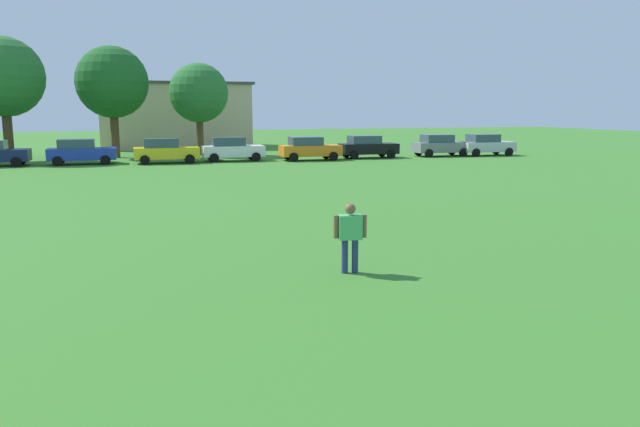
{
  "coord_description": "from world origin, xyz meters",
  "views": [
    {
      "loc": [
        0.86,
        2.89,
        3.68
      ],
      "look_at": [
        3.64,
        12.13,
        2.02
      ],
      "focal_mm": 34.33,
      "sensor_mm": 36.0,
      "label": 1
    }
  ],
  "objects_px": {
    "adult_bystander": "(350,232)",
    "parked_car_black_5": "(367,147)",
    "parked_car_orange_4": "(309,148)",
    "parked_car_yellow_2": "(165,151)",
    "tree_left": "(3,77)",
    "parked_car_gray_6": "(440,145)",
    "parked_car_white_3": "(232,149)",
    "parked_car_silver_7": "(486,145)",
    "tree_right": "(112,83)",
    "parked_car_blue_1": "(81,151)",
    "tree_far_right": "(199,93)"
  },
  "relations": [
    {
      "from": "adult_bystander",
      "to": "parked_car_black_5",
      "type": "distance_m",
      "value": 32.7
    },
    {
      "from": "parked_car_orange_4",
      "to": "parked_car_black_5",
      "type": "bearing_deg",
      "value": 8.63
    },
    {
      "from": "parked_car_yellow_2",
      "to": "parked_car_orange_4",
      "type": "bearing_deg",
      "value": -2.84
    },
    {
      "from": "adult_bystander",
      "to": "tree_left",
      "type": "bearing_deg",
      "value": -60.67
    },
    {
      "from": "adult_bystander",
      "to": "parked_car_gray_6",
      "type": "distance_m",
      "value": 35.42
    },
    {
      "from": "parked_car_white_3",
      "to": "parked_car_silver_7",
      "type": "relative_size",
      "value": 1.0
    },
    {
      "from": "parked_car_gray_6",
      "to": "parked_car_silver_7",
      "type": "height_order",
      "value": "same"
    },
    {
      "from": "tree_left",
      "to": "tree_right",
      "type": "distance_m",
      "value": 7.2
    },
    {
      "from": "parked_car_blue_1",
      "to": "tree_right",
      "type": "bearing_deg",
      "value": 68.96
    },
    {
      "from": "parked_car_orange_4",
      "to": "tree_right",
      "type": "distance_m",
      "value": 15.63
    },
    {
      "from": "tree_right",
      "to": "parked_car_white_3",
      "type": "bearing_deg",
      "value": -35.05
    },
    {
      "from": "adult_bystander",
      "to": "tree_left",
      "type": "distance_m",
      "value": 37.82
    },
    {
      "from": "parked_car_black_5",
      "to": "tree_left",
      "type": "bearing_deg",
      "value": 169.25
    },
    {
      "from": "adult_bystander",
      "to": "parked_car_blue_1",
      "type": "bearing_deg",
      "value": -66.51
    },
    {
      "from": "adult_bystander",
      "to": "parked_car_silver_7",
      "type": "relative_size",
      "value": 0.37
    },
    {
      "from": "adult_bystander",
      "to": "tree_far_right",
      "type": "distance_m",
      "value": 36.92
    },
    {
      "from": "parked_car_silver_7",
      "to": "tree_left",
      "type": "relative_size",
      "value": 0.5
    },
    {
      "from": "adult_bystander",
      "to": "parked_car_gray_6",
      "type": "height_order",
      "value": "parked_car_gray_6"
    },
    {
      "from": "parked_car_black_5",
      "to": "parked_car_silver_7",
      "type": "bearing_deg",
      "value": -2.43
    },
    {
      "from": "tree_left",
      "to": "tree_far_right",
      "type": "height_order",
      "value": "tree_left"
    },
    {
      "from": "parked_car_blue_1",
      "to": "parked_car_orange_4",
      "type": "bearing_deg",
      "value": -4.58
    },
    {
      "from": "parked_car_yellow_2",
      "to": "parked_car_black_5",
      "type": "relative_size",
      "value": 1.0
    },
    {
      "from": "parked_car_orange_4",
      "to": "parked_car_black_5",
      "type": "height_order",
      "value": "same"
    },
    {
      "from": "parked_car_yellow_2",
      "to": "parked_car_silver_7",
      "type": "bearing_deg",
      "value": -0.45
    },
    {
      "from": "parked_car_black_5",
      "to": "parked_car_blue_1",
      "type": "bearing_deg",
      "value": 178.54
    },
    {
      "from": "tree_left",
      "to": "parked_car_white_3",
      "type": "bearing_deg",
      "value": -16.67
    },
    {
      "from": "parked_car_orange_4",
      "to": "parked_car_silver_7",
      "type": "xyz_separation_m",
      "value": [
        14.57,
        0.3,
        0.0
      ]
    },
    {
      "from": "parked_car_black_5",
      "to": "parked_car_silver_7",
      "type": "distance_m",
      "value": 9.83
    },
    {
      "from": "parked_car_white_3",
      "to": "tree_right",
      "type": "height_order",
      "value": "tree_right"
    },
    {
      "from": "parked_car_blue_1",
      "to": "parked_car_white_3",
      "type": "distance_m",
      "value": 10.03
    },
    {
      "from": "tree_right",
      "to": "tree_far_right",
      "type": "xyz_separation_m",
      "value": [
        6.39,
        0.48,
        -0.73
      ]
    },
    {
      "from": "parked_car_black_5",
      "to": "parked_car_gray_6",
      "type": "height_order",
      "value": "same"
    },
    {
      "from": "parked_car_white_3",
      "to": "parked_car_gray_6",
      "type": "height_order",
      "value": "same"
    },
    {
      "from": "parked_car_orange_4",
      "to": "parked_car_black_5",
      "type": "distance_m",
      "value": 4.81
    },
    {
      "from": "parked_car_orange_4",
      "to": "parked_car_silver_7",
      "type": "distance_m",
      "value": 14.58
    },
    {
      "from": "parked_car_yellow_2",
      "to": "parked_car_white_3",
      "type": "xyz_separation_m",
      "value": [
        4.61,
        0.5,
        0.0
      ]
    },
    {
      "from": "parked_car_yellow_2",
      "to": "tree_left",
      "type": "bearing_deg",
      "value": 154.41
    },
    {
      "from": "tree_left",
      "to": "tree_far_right",
      "type": "relative_size",
      "value": 1.2
    },
    {
      "from": "parked_car_blue_1",
      "to": "parked_car_gray_6",
      "type": "xyz_separation_m",
      "value": [
        26.22,
        -0.49,
        0.0
      ]
    },
    {
      "from": "tree_far_right",
      "to": "parked_car_white_3",
      "type": "bearing_deg",
      "value": -75.39
    },
    {
      "from": "parked_car_black_5",
      "to": "parked_car_white_3",
      "type": "bearing_deg",
      "value": 178.45
    },
    {
      "from": "adult_bystander",
      "to": "tree_right",
      "type": "xyz_separation_m",
      "value": [
        -5.97,
        36.23,
        4.63
      ]
    },
    {
      "from": "parked_car_blue_1",
      "to": "parked_car_yellow_2",
      "type": "distance_m",
      "value": 5.47
    },
    {
      "from": "parked_car_white_3",
      "to": "tree_right",
      "type": "xyz_separation_m",
      "value": [
        -7.97,
        5.59,
        4.72
      ]
    },
    {
      "from": "tree_left",
      "to": "tree_far_right",
      "type": "bearing_deg",
      "value": 6.58
    },
    {
      "from": "adult_bystander",
      "to": "parked_car_blue_1",
      "type": "relative_size",
      "value": 0.37
    },
    {
      "from": "parked_car_blue_1",
      "to": "parked_car_silver_7",
      "type": "relative_size",
      "value": 1.0
    },
    {
      "from": "tree_left",
      "to": "adult_bystander",
      "type": "bearing_deg",
      "value": -69.59
    },
    {
      "from": "parked_car_gray_6",
      "to": "tree_right",
      "type": "xyz_separation_m",
      "value": [
        -24.17,
        5.84,
        4.72
      ]
    },
    {
      "from": "adult_bystander",
      "to": "parked_car_black_5",
      "type": "relative_size",
      "value": 0.37
    }
  ]
}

